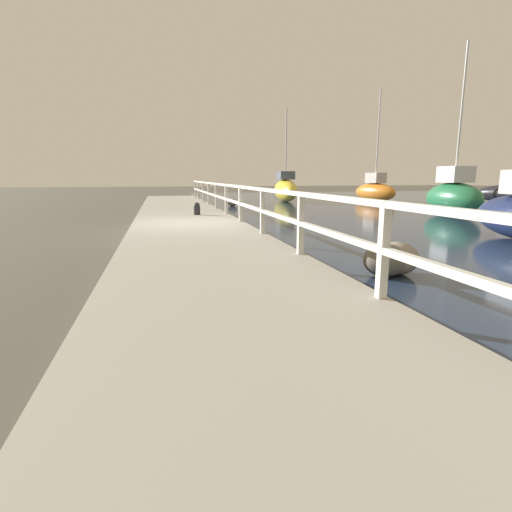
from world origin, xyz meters
name	(u,v)px	position (x,y,z in m)	size (l,w,h in m)	color
ground_plane	(190,232)	(0.00, 0.00, 0.00)	(120.00, 120.00, 0.00)	#4C473D
dock_walkway	(190,228)	(0.00, 0.00, 0.14)	(3.32, 36.00, 0.29)	#9E998E
railing	(240,197)	(1.56, 0.00, 1.03)	(0.10, 32.50, 1.09)	silver
boulder_near_dock	(232,202)	(3.16, 10.41, 0.21)	(0.57, 0.51, 0.43)	slate
boulder_downstream	(397,258)	(3.02, -6.14, 0.28)	(0.75, 0.68, 0.56)	gray
boulder_far_strip	(385,260)	(2.77, -6.19, 0.28)	(0.74, 0.66, 0.55)	#666056
mooring_bollard	(197,209)	(0.47, 2.57, 0.51)	(0.23, 0.23, 0.45)	black
sailboat_orange	(375,190)	(13.33, 12.62, 0.75)	(1.93, 3.87, 7.28)	orange
sailboat_yellow	(285,189)	(7.46, 14.08, 0.83)	(2.27, 5.97, 6.06)	gold
sailboat_green	(454,196)	(11.55, 2.96, 0.84)	(1.57, 3.25, 7.03)	#236B42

